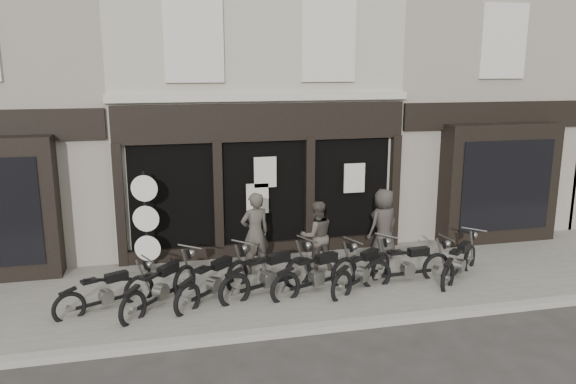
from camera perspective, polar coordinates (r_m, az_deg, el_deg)
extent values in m
plane|color=#2D2B28|center=(11.71, 0.43, -11.38)|extent=(90.00, 90.00, 0.00)
cube|color=#635E57|center=(12.49, -0.56, -9.49)|extent=(30.00, 4.20, 0.12)
cube|color=gray|center=(10.58, 2.08, -13.74)|extent=(30.00, 0.25, 0.13)
cube|color=#A79D8F|center=(16.59, -4.53, 10.32)|extent=(7.20, 6.00, 8.20)
cube|color=black|center=(13.61, -2.48, 7.09)|extent=(7.10, 0.18, 0.90)
cube|color=black|center=(13.99, -2.45, -0.86)|extent=(6.50, 0.10, 2.95)
cube|color=black|center=(14.28, -2.34, -5.92)|extent=(7.10, 0.20, 0.44)
cube|color=#B7B09E|center=(13.59, -2.52, 9.62)|extent=(7.30, 0.22, 0.18)
cube|color=beige|center=(13.38, -9.57, 15.20)|extent=(1.35, 0.12, 2.00)
cube|color=black|center=(13.41, -9.58, 15.19)|extent=(1.05, 0.06, 1.70)
cube|color=beige|center=(13.97, 4.11, 15.22)|extent=(1.35, 0.12, 2.00)
cube|color=black|center=(14.00, 4.08, 15.22)|extent=(1.05, 0.06, 1.70)
cube|color=black|center=(13.70, -16.71, -1.47)|extent=(0.22, 0.22, 3.00)
cube|color=black|center=(13.74, -7.10, -0.99)|extent=(0.22, 0.22, 3.00)
cube|color=black|center=(14.16, 2.19, -0.49)|extent=(0.22, 0.22, 3.00)
cube|color=black|center=(14.92, 10.73, -0.02)|extent=(0.22, 0.22, 3.00)
cube|color=beige|center=(13.66, -2.33, 2.03)|extent=(0.55, 0.04, 0.75)
cube|color=beige|center=(14.31, 6.75, 1.42)|extent=(0.55, 0.04, 0.75)
cube|color=beige|center=(13.76, -3.13, -0.67)|extent=(0.55, 0.04, 0.75)
cube|color=gray|center=(16.83, -26.71, 9.06)|extent=(5.50, 6.00, 8.20)
cube|color=gray|center=(18.65, 15.45, 10.17)|extent=(5.50, 6.00, 8.20)
cube|color=black|center=(16.07, 20.62, 0.84)|extent=(3.20, 0.70, 3.20)
cube|color=black|center=(15.79, 21.32, 0.58)|extent=(2.60, 0.06, 2.40)
cube|color=black|center=(16.07, 20.53, 7.35)|extent=(5.40, 0.16, 0.70)
cube|color=beige|center=(16.04, 21.05, 14.11)|extent=(1.30, 0.10, 1.90)
cube|color=black|center=(16.07, 20.99, 14.11)|extent=(1.00, 0.06, 1.60)
torus|color=black|center=(11.95, -14.89, -9.64)|extent=(0.63, 0.36, 0.65)
torus|color=black|center=(11.53, -21.35, -10.95)|extent=(0.63, 0.36, 0.65)
cube|color=black|center=(11.74, -18.04, -10.47)|extent=(1.06, 0.53, 0.06)
cube|color=gray|center=(11.71, -17.98, -10.11)|extent=(0.28, 0.25, 0.25)
cube|color=black|center=(11.65, -17.03, -8.23)|extent=(0.47, 0.34, 0.16)
cube|color=black|center=(11.48, -19.56, -8.54)|extent=(0.34, 0.30, 0.06)
cylinder|color=gray|center=(11.81, -14.12, -6.58)|extent=(0.27, 0.52, 0.03)
torus|color=black|center=(12.10, -10.48, -8.95)|extent=(0.54, 0.61, 0.72)
torus|color=black|center=(11.03, -15.48, -11.42)|extent=(0.54, 0.61, 0.72)
cube|color=black|center=(11.57, -12.84, -10.33)|extent=(0.87, 0.99, 0.06)
cube|color=gray|center=(11.55, -12.80, -9.91)|extent=(0.31, 0.32, 0.28)
cube|color=black|center=(11.59, -12.08, -7.66)|extent=(0.46, 0.49, 0.18)
cube|color=black|center=(11.15, -14.04, -8.34)|extent=(0.37, 0.38, 0.06)
cylinder|color=gray|center=(12.04, -9.93, -5.50)|extent=(0.49, 0.43, 0.04)
torus|color=black|center=(12.25, -5.21, -8.51)|extent=(0.59, 0.56, 0.72)
torus|color=black|center=(11.19, -10.20, -10.79)|extent=(0.59, 0.56, 0.72)
cube|color=black|center=(11.72, -7.58, -9.80)|extent=(0.95, 0.90, 0.06)
cube|color=gray|center=(11.71, -7.52, -9.38)|extent=(0.32, 0.31, 0.28)
cube|color=black|center=(11.74, -6.76, -7.19)|extent=(0.48, 0.47, 0.18)
cube|color=black|center=(11.31, -8.72, -7.81)|extent=(0.38, 0.37, 0.06)
cylinder|color=gray|center=(12.19, -4.59, -5.12)|extent=(0.45, 0.47, 0.04)
torus|color=black|center=(12.32, 0.97, -8.26)|extent=(0.73, 0.40, 0.76)
torus|color=black|center=(11.45, -5.45, -9.99)|extent=(0.73, 0.40, 0.76)
cube|color=black|center=(11.88, -2.11, -9.30)|extent=(1.23, 0.60, 0.07)
cube|color=gray|center=(11.86, -2.03, -8.88)|extent=(0.33, 0.29, 0.29)
cube|color=black|center=(11.86, -0.99, -6.70)|extent=(0.54, 0.38, 0.19)
cube|color=black|center=(11.50, -3.50, -7.10)|extent=(0.40, 0.34, 0.07)
cylinder|color=gray|center=(12.22, 1.89, -4.79)|extent=(0.30, 0.60, 0.04)
torus|color=black|center=(12.42, 5.70, -8.21)|extent=(0.71, 0.35, 0.73)
torus|color=black|center=(11.55, -0.27, -9.79)|extent=(0.71, 0.35, 0.73)
cube|color=black|center=(11.99, 2.83, -9.17)|extent=(1.20, 0.51, 0.06)
cube|color=gray|center=(11.97, 2.91, -8.77)|extent=(0.31, 0.27, 0.28)
cube|color=black|center=(11.97, 3.92, -6.70)|extent=(0.52, 0.35, 0.18)
cube|color=black|center=(11.62, 1.59, -7.07)|extent=(0.38, 0.31, 0.06)
cylinder|color=gray|center=(12.34, 6.61, -4.92)|extent=(0.26, 0.59, 0.04)
torus|color=black|center=(12.89, 9.37, -7.57)|extent=(0.63, 0.49, 0.71)
torus|color=black|center=(11.70, 5.47, -9.60)|extent=(0.63, 0.49, 0.71)
cube|color=black|center=(12.30, 7.52, -8.72)|extent=(1.03, 0.77, 0.06)
cube|color=gray|center=(12.29, 7.58, -8.33)|extent=(0.31, 0.30, 0.27)
cube|color=black|center=(12.35, 8.27, -6.29)|extent=(0.49, 0.43, 0.18)
cube|color=black|center=(11.88, 6.76, -6.82)|extent=(0.38, 0.35, 0.06)
cylinder|color=gray|center=(12.86, 10.01, -4.41)|extent=(0.39, 0.51, 0.04)
torus|color=black|center=(13.15, 14.81, -7.44)|extent=(0.70, 0.16, 0.70)
torus|color=black|center=(12.43, 8.99, -8.36)|extent=(0.70, 0.16, 0.70)
cube|color=black|center=(12.79, 11.98, -8.07)|extent=(1.22, 0.17, 0.06)
cube|color=gray|center=(12.77, 12.07, -7.71)|extent=(0.26, 0.21, 0.27)
cube|color=black|center=(12.77, 13.11, -5.91)|extent=(0.49, 0.22, 0.17)
cube|color=black|center=(12.47, 10.86, -6.06)|extent=(0.33, 0.23, 0.06)
cylinder|color=gray|center=(13.06, 15.80, -4.50)|extent=(0.09, 0.60, 0.04)
torus|color=black|center=(13.93, 17.93, -6.51)|extent=(0.58, 0.53, 0.69)
torus|color=black|center=(12.60, 15.90, -8.42)|extent=(0.58, 0.53, 0.69)
cube|color=black|center=(13.28, 16.96, -7.58)|extent=(0.94, 0.85, 0.06)
cube|color=gray|center=(13.27, 17.01, -7.23)|extent=(0.30, 0.30, 0.27)
cube|color=black|center=(13.37, 17.45, -5.35)|extent=(0.47, 0.44, 0.17)
cube|color=black|center=(12.84, 16.67, -5.86)|extent=(0.36, 0.36, 0.06)
cylinder|color=gray|center=(13.94, 18.40, -3.63)|extent=(0.42, 0.47, 0.04)
imported|color=#403C35|center=(12.79, -3.37, -4.19)|extent=(0.78, 0.60, 1.89)
imported|color=#463F38|center=(13.03, 2.93, -4.46)|extent=(0.83, 0.66, 1.64)
imported|color=#35302C|center=(13.91, 9.68, -3.24)|extent=(1.01, 0.86, 1.76)
cylinder|color=black|center=(13.56, -13.92, -8.18)|extent=(0.39, 0.39, 0.06)
cylinder|color=black|center=(13.18, -14.20, -3.26)|extent=(0.08, 0.08, 2.48)
cylinder|color=black|center=(12.95, -14.40, 0.37)|extent=(0.60, 0.19, 0.60)
cylinder|color=beige|center=(12.92, -14.40, 0.35)|extent=(0.59, 0.16, 0.60)
cylinder|color=black|center=(13.11, -14.24, -2.62)|extent=(0.60, 0.19, 0.60)
cylinder|color=beige|center=(13.08, -14.24, -2.65)|extent=(0.59, 0.16, 0.60)
cylinder|color=black|center=(13.31, -14.07, -5.53)|extent=(0.60, 0.19, 0.60)
cylinder|color=beige|center=(13.28, -14.07, -5.57)|extent=(0.59, 0.16, 0.60)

